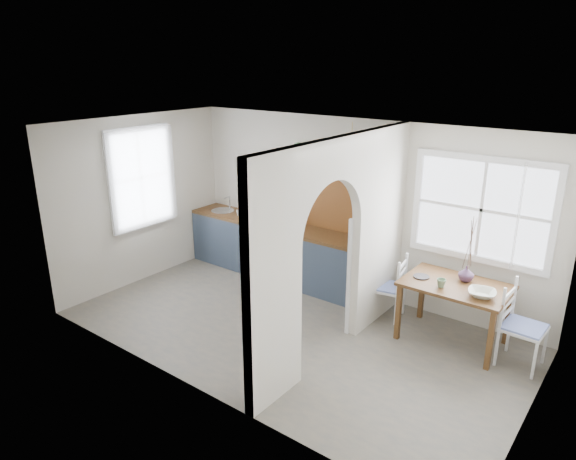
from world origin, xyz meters
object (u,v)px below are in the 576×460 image
Objects in this scene: chair_left at (388,286)px; vase at (466,274)px; chair_right at (524,326)px; dining_table at (453,313)px; kettle at (353,236)px.

vase reaches higher than chair_left.
vase is at bearing 78.88° from chair_right.
kettle is at bearing 172.54° from dining_table.
dining_table is 6.38× the size of vase.
dining_table is 1.38× the size of chair_left.
chair_right is 2.48m from kettle.
kettle reaches higher than dining_table.
chair_right is 0.88m from vase.
kettle is (-2.41, 0.25, 0.51)m from chair_right.
kettle is at bearing -110.59° from chair_left.
chair_right is (1.77, -0.13, 0.04)m from chair_left.
chair_left is at bearing -9.73° from kettle.
dining_table is at bearing 74.39° from chair_left.
chair_right is (0.83, -0.03, 0.10)m from dining_table.
dining_table is 1.26× the size of chair_right.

